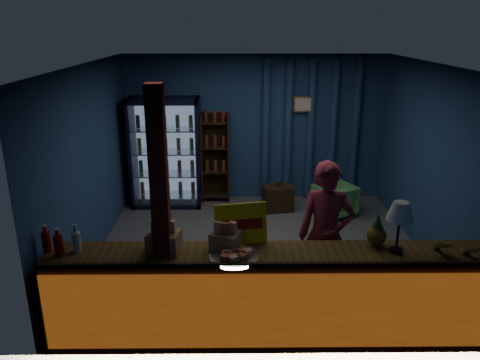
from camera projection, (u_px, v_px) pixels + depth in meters
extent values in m
plane|color=#515154|center=(259.00, 250.00, 6.69)|extent=(4.60, 4.60, 0.00)
plane|color=navy|center=(254.00, 128.00, 8.36)|extent=(4.60, 0.00, 4.60)
plane|color=navy|center=(273.00, 234.00, 4.19)|extent=(4.60, 0.00, 4.60)
plane|color=navy|center=(89.00, 164.00, 6.26)|extent=(0.00, 4.40, 4.40)
plane|color=navy|center=(431.00, 163.00, 6.30)|extent=(0.00, 4.40, 4.40)
plane|color=#472D19|center=(262.00, 64.00, 5.86)|extent=(4.60, 4.60, 0.00)
cube|color=brown|center=(269.00, 295.00, 4.74)|extent=(4.40, 0.55, 0.95)
cube|color=red|center=(271.00, 312.00, 4.46)|extent=(4.35, 0.02, 0.81)
cube|color=#362511|center=(272.00, 265.00, 4.33)|extent=(4.40, 0.04, 0.04)
cube|color=maroon|center=(161.00, 221.00, 4.47)|extent=(0.16, 0.16, 2.60)
cube|color=black|center=(168.00, 149.00, 8.38)|extent=(1.20, 0.06, 1.90)
cube|color=black|center=(133.00, 153.00, 8.12)|extent=(0.06, 0.60, 1.90)
cube|color=black|center=(199.00, 153.00, 8.13)|extent=(0.06, 0.60, 1.90)
cube|color=black|center=(163.00, 100.00, 7.84)|extent=(1.20, 0.60, 0.08)
cube|color=black|center=(169.00, 201.00, 8.42)|extent=(1.20, 0.60, 0.08)
cube|color=#99B2D8|center=(168.00, 149.00, 8.34)|extent=(1.08, 0.02, 1.74)
cube|color=white|center=(164.00, 157.00, 7.86)|extent=(1.12, 0.02, 1.78)
cube|color=black|center=(163.00, 157.00, 7.84)|extent=(0.05, 0.05, 1.80)
cube|color=silver|center=(168.00, 195.00, 8.38)|extent=(1.08, 0.48, 0.02)
cylinder|color=#BE691B|center=(143.00, 188.00, 8.33)|extent=(0.07, 0.07, 0.22)
cylinder|color=#1B6F1D|center=(155.00, 188.00, 8.33)|extent=(0.07, 0.07, 0.22)
cylinder|color=#AE991A|center=(168.00, 188.00, 8.33)|extent=(0.07, 0.07, 0.22)
cylinder|color=#161D4F|center=(180.00, 188.00, 8.34)|extent=(0.07, 0.07, 0.22)
cylinder|color=maroon|center=(193.00, 188.00, 8.34)|extent=(0.07, 0.07, 0.22)
cube|color=silver|center=(167.00, 173.00, 8.25)|extent=(1.08, 0.48, 0.02)
cylinder|color=#1B6F1D|center=(141.00, 167.00, 8.20)|extent=(0.07, 0.07, 0.22)
cylinder|color=#AE991A|center=(154.00, 166.00, 8.21)|extent=(0.07, 0.07, 0.22)
cylinder|color=#161D4F|center=(167.00, 166.00, 8.21)|extent=(0.07, 0.07, 0.22)
cylinder|color=maroon|center=(180.00, 166.00, 8.21)|extent=(0.07, 0.07, 0.22)
cylinder|color=#BE691B|center=(192.00, 166.00, 8.21)|extent=(0.07, 0.07, 0.22)
cube|color=silver|center=(166.00, 152.00, 8.12)|extent=(1.08, 0.48, 0.02)
cylinder|color=#AE991A|center=(140.00, 144.00, 8.08)|extent=(0.07, 0.07, 0.22)
cylinder|color=#161D4F|center=(153.00, 144.00, 8.08)|extent=(0.07, 0.07, 0.22)
cylinder|color=maroon|center=(166.00, 144.00, 8.08)|extent=(0.07, 0.07, 0.22)
cylinder|color=#BE691B|center=(179.00, 144.00, 8.08)|extent=(0.07, 0.07, 0.22)
cylinder|color=#1B6F1D|center=(192.00, 144.00, 8.08)|extent=(0.07, 0.07, 0.22)
cube|color=silver|center=(165.00, 129.00, 7.99)|extent=(1.08, 0.48, 0.02)
cylinder|color=#161D4F|center=(138.00, 122.00, 7.95)|extent=(0.07, 0.07, 0.22)
cylinder|color=maroon|center=(151.00, 122.00, 7.95)|extent=(0.07, 0.07, 0.22)
cylinder|color=#BE691B|center=(164.00, 122.00, 7.95)|extent=(0.07, 0.07, 0.22)
cylinder|color=#1B6F1D|center=(178.00, 122.00, 7.95)|extent=(0.07, 0.07, 0.22)
cylinder|color=#AE991A|center=(191.00, 121.00, 7.96)|extent=(0.07, 0.07, 0.22)
cube|color=#362511|center=(216.00, 156.00, 8.47)|extent=(0.50, 0.02, 1.60)
cube|color=#362511|center=(202.00, 158.00, 8.34)|extent=(0.03, 0.28, 1.60)
cube|color=#362511|center=(228.00, 158.00, 8.35)|extent=(0.03, 0.28, 1.60)
cube|color=#362511|center=(216.00, 195.00, 8.57)|extent=(0.46, 0.26, 0.02)
cube|color=#362511|center=(216.00, 172.00, 8.42)|extent=(0.46, 0.26, 0.02)
cube|color=#362511|center=(215.00, 147.00, 8.28)|extent=(0.46, 0.26, 0.02)
cube|color=#362511|center=(215.00, 122.00, 8.14)|extent=(0.46, 0.26, 0.02)
cylinder|color=navy|center=(266.00, 129.00, 8.31)|extent=(0.14, 0.14, 2.50)
cylinder|color=navy|center=(288.00, 129.00, 8.31)|extent=(0.14, 0.14, 2.50)
cylinder|color=navy|center=(311.00, 129.00, 8.31)|extent=(0.14, 0.14, 2.50)
cylinder|color=navy|center=(333.00, 129.00, 8.32)|extent=(0.14, 0.14, 2.50)
cylinder|color=navy|center=(355.00, 129.00, 8.32)|extent=(0.14, 0.14, 2.50)
cube|color=gold|center=(304.00, 104.00, 8.13)|extent=(0.36, 0.03, 0.28)
cube|color=silver|center=(304.00, 104.00, 8.11)|extent=(0.30, 0.01, 0.22)
imported|color=maroon|center=(326.00, 235.00, 5.21)|extent=(0.68, 0.51, 1.69)
imported|color=#61C060|center=(334.00, 200.00, 7.85)|extent=(0.80, 0.80, 0.55)
cube|color=#362511|center=(278.00, 198.00, 8.07)|extent=(0.54, 0.44, 0.44)
cylinder|color=#362511|center=(278.00, 184.00, 7.99)|extent=(0.09, 0.09, 0.09)
cube|color=yellow|center=(241.00, 224.00, 4.73)|extent=(0.54, 0.21, 0.42)
cube|color=#AC150B|center=(241.00, 225.00, 4.71)|extent=(0.44, 0.12, 0.11)
cylinder|color=#AC150B|center=(47.00, 242.00, 4.59)|extent=(0.09, 0.09, 0.21)
cylinder|color=#AC150B|center=(45.00, 229.00, 4.54)|extent=(0.04, 0.04, 0.08)
cylinder|color=white|center=(44.00, 226.00, 4.53)|extent=(0.04, 0.04, 0.02)
cylinder|color=#AC150B|center=(59.00, 246.00, 4.51)|extent=(0.09, 0.09, 0.21)
cylinder|color=#AC150B|center=(57.00, 232.00, 4.47)|extent=(0.04, 0.04, 0.08)
cylinder|color=white|center=(56.00, 229.00, 4.45)|extent=(0.04, 0.04, 0.02)
cylinder|color=silver|center=(77.00, 242.00, 4.59)|extent=(0.09, 0.09, 0.21)
cylinder|color=silver|center=(75.00, 229.00, 4.54)|extent=(0.04, 0.04, 0.08)
cylinder|color=white|center=(75.00, 226.00, 4.53)|extent=(0.04, 0.04, 0.02)
cube|color=tan|center=(164.00, 241.00, 4.61)|extent=(0.35, 0.30, 0.20)
cube|color=orange|center=(156.00, 226.00, 4.56)|extent=(0.09, 0.07, 0.13)
cube|color=#E2562A|center=(163.00, 226.00, 4.55)|extent=(0.09, 0.07, 0.13)
cube|color=orange|center=(171.00, 227.00, 4.54)|extent=(0.09, 0.07, 0.13)
cube|color=tan|center=(226.00, 241.00, 4.65)|extent=(0.34, 0.31, 0.18)
cube|color=orange|center=(219.00, 226.00, 4.62)|extent=(0.09, 0.07, 0.11)
cube|color=#E2562A|center=(226.00, 227.00, 4.60)|extent=(0.09, 0.07, 0.11)
cube|color=orange|center=(232.00, 228.00, 4.58)|extent=(0.09, 0.07, 0.11)
cylinder|color=silver|center=(234.00, 256.00, 4.49)|extent=(0.49, 0.49, 0.03)
cube|color=orange|center=(244.00, 253.00, 4.48)|extent=(0.11, 0.07, 0.05)
cube|color=#E2562A|center=(241.00, 249.00, 4.54)|extent=(0.13, 0.13, 0.05)
cube|color=orange|center=(234.00, 248.00, 4.57)|extent=(0.07, 0.11, 0.05)
cube|color=#E2562A|center=(227.00, 249.00, 4.54)|extent=(0.13, 0.13, 0.05)
cube|color=orange|center=(224.00, 253.00, 4.48)|extent=(0.11, 0.07, 0.05)
cube|color=#E2562A|center=(227.00, 256.00, 4.41)|extent=(0.13, 0.13, 0.05)
cube|color=orange|center=(234.00, 257.00, 4.39)|extent=(0.07, 0.11, 0.05)
cube|color=#E2562A|center=(242.00, 256.00, 4.41)|extent=(0.13, 0.13, 0.05)
cylinder|color=black|center=(396.00, 250.00, 4.60)|extent=(0.12, 0.12, 0.04)
cylinder|color=black|center=(398.00, 233.00, 4.54)|extent=(0.02, 0.02, 0.37)
cone|color=white|center=(401.00, 211.00, 4.47)|extent=(0.27, 0.27, 0.19)
sphere|color=olive|center=(377.00, 236.00, 4.71)|extent=(0.20, 0.20, 0.20)
cone|color=#22511B|center=(378.00, 221.00, 4.66)|extent=(0.11, 0.11, 0.15)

